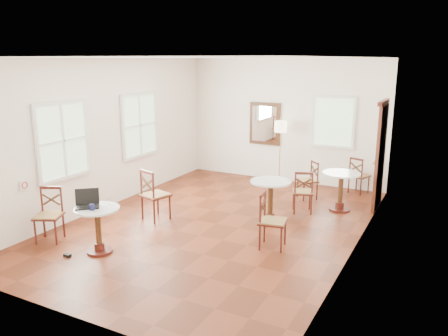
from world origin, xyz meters
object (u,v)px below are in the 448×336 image
floor_lamp (280,131)px  cafe_table_back (341,187)px  chair_back_b (309,180)px  cafe_table_mid (270,197)px  chair_back_a (359,175)px  chair_near_a (154,195)px  water_glass (109,202)px  mouse (96,205)px  chair_near_b (49,215)px  power_adapter (67,255)px  chair_mid_b (271,221)px  laptop (87,202)px  navy_mug (92,207)px  chair_mid_a (303,192)px  cafe_table_near (98,225)px

floor_lamp → cafe_table_back: bearing=-36.4°
cafe_table_back → chair_back_b: 0.94m
cafe_table_mid → chair_back_a: size_ratio=0.96×
cafe_table_mid → floor_lamp: size_ratio=0.52×
chair_near_a → water_glass: chair_near_a is taller
chair_back_b → mouse: (-2.14, -4.20, 0.35)m
chair_near_a → chair_back_a: 4.69m
chair_near_b → floor_lamp: size_ratio=0.58×
chair_near_b → floor_lamp: (2.15, 5.11, 0.86)m
power_adapter → water_glass: bearing=55.9°
floor_lamp → chair_mid_b: bearing=-71.2°
laptop → navy_mug: size_ratio=4.05×
cafe_table_back → chair_near_a: chair_near_a is taller
chair_mid_a → floor_lamp: (-1.17, 1.80, 0.88)m
cafe_table_mid → laptop: 3.27m
mouse → chair_mid_b: bearing=50.5°
chair_back_b → mouse: chair_back_b is taller
cafe_table_back → water_glass: (-2.82, -3.58, 0.30)m
chair_back_a → laptop: size_ratio=1.77×
chair_near_b → water_glass: size_ratio=9.17×
chair_mid_b → water_glass: bearing=108.2°
cafe_table_near → floor_lamp: bearing=78.2°
laptop → mouse: 0.14m
chair_near_a → floor_lamp: bearing=-92.3°
cafe_table_near → chair_near_a: chair_near_a is taller
cafe_table_mid → chair_near_a: chair_near_a is taller
cafe_table_back → chair_back_b: chair_back_b is taller
chair_near_a → chair_back_b: bearing=-113.2°
water_glass → power_adapter: 1.03m
chair_mid_b → water_glass: chair_mid_b is taller
chair_mid_a → mouse: chair_mid_a is taller
chair_mid_b → power_adapter: 3.23m
floor_lamp → navy_mug: size_ratio=13.23×
chair_mid_b → cafe_table_mid: bearing=12.5°
cafe_table_back → power_adapter: size_ratio=7.02×
cafe_table_mid → power_adapter: (-2.21, -2.87, -0.47)m
cafe_table_near → mouse: (-0.07, 0.07, 0.30)m
water_glass → chair_back_b: bearing=63.6°
floor_lamp → navy_mug: floor_lamp is taller
chair_near_a → floor_lamp: size_ratio=0.64×
chair_near_b → mouse: size_ratio=8.77×
floor_lamp → laptop: (-1.26, -5.11, -0.50)m
cafe_table_back → chair_near_a: bearing=-144.0°
chair_mid_b → power_adapter: size_ratio=8.20×
cafe_table_back → power_adapter: bearing=-127.7°
cafe_table_mid → chair_mid_a: size_ratio=0.93×
chair_back_b → water_glass: bearing=-69.9°
chair_back_a → navy_mug: bearing=82.4°
chair_near_a → chair_back_b: size_ratio=1.19×
water_glass → power_adapter: bearing=-124.1°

